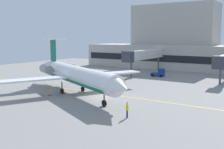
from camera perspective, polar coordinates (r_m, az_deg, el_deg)
name	(u,v)px	position (r m, az deg, el deg)	size (l,w,h in m)	color
ground	(102,97)	(46.19, -2.14, -4.66)	(120.00, 120.00, 0.11)	gray
terminal_building	(174,44)	(92.04, 12.58, 6.08)	(56.42, 17.25, 20.29)	#B7B2A8
jet_bridge_west	(144,55)	(73.93, 6.58, 4.01)	(2.40, 20.29, 6.47)	silver
regional_jet	(74,74)	(48.86, -7.82, 0.03)	(30.98, 25.85, 9.43)	white
pushback_tractor	(159,73)	(70.37, 9.72, 0.35)	(3.38, 2.39, 1.99)	#19389E
marshaller	(127,110)	(34.23, 3.14, -7.23)	(0.38, 0.81, 2.03)	#191E33
safety_cone_alpha	(113,86)	(55.01, 0.25, -2.32)	(0.47, 0.47, 0.55)	orange
safety_cone_bravo	(49,94)	(48.17, -12.76, -3.97)	(0.47, 0.47, 0.55)	orange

